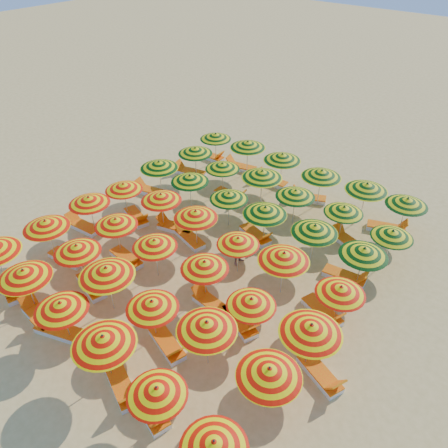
{
  "coord_description": "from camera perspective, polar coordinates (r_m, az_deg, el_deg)",
  "views": [
    {
      "loc": [
        9.21,
        -10.87,
        12.2
      ],
      "look_at": [
        0.0,
        0.5,
        1.6
      ],
      "focal_mm": 35.0,
      "sensor_mm": 36.0,
      "label": 1
    }
  ],
  "objects": [
    {
      "name": "umbrella_10",
      "position": [
        13.75,
        -2.27,
        -13.14
      ],
      "size": [
        2.53,
        2.53,
        2.06
      ],
      "color": "silver",
      "rests_on": "ground"
    },
    {
      "name": "umbrella_24",
      "position": [
        22.26,
        -8.49,
        7.67
      ],
      "size": [
        2.45,
        2.45,
        2.05
      ],
      "color": "silver",
      "rests_on": "ground"
    },
    {
      "name": "lounger_12",
      "position": [
        16.08,
        2.16,
        -12.65
      ],
      "size": [
        1.82,
        1.21,
        0.69
      ],
      "rotation": [
        0.0,
        0.0,
        -0.4
      ],
      "color": "white",
      "rests_on": "ground"
    },
    {
      "name": "umbrella_9",
      "position": [
        14.75,
        -9.38,
        -10.34
      ],
      "size": [
        1.79,
        1.79,
        1.89
      ],
      "color": "silver",
      "rests_on": "ground"
    },
    {
      "name": "lounger_22",
      "position": [
        22.64,
        0.87,
        3.78
      ],
      "size": [
        1.74,
        0.6,
        0.69
      ],
      "rotation": [
        0.0,
        0.0,
        -0.01
      ],
      "color": "white",
      "rests_on": "ground"
    },
    {
      "name": "umbrella_37",
      "position": [
        24.09,
        3.13,
        10.34
      ],
      "size": [
        2.22,
        2.22,
        2.07
      ],
      "color": "silver",
      "rests_on": "ground"
    },
    {
      "name": "umbrella_3",
      "position": [
        13.82,
        -15.49,
        -14.42
      ],
      "size": [
        2.52,
        2.52,
        2.1
      ],
      "color": "silver",
      "rests_on": "ground"
    },
    {
      "name": "umbrella_17",
      "position": [
        13.87,
        11.31,
        -13.27
      ],
      "size": [
        2.38,
        2.38,
        2.11
      ],
      "color": "silver",
      "rests_on": "ground"
    },
    {
      "name": "umbrella_25",
      "position": [
        21.06,
        -4.49,
        5.95
      ],
      "size": [
        2.24,
        2.24,
        1.95
      ],
      "color": "silver",
      "rests_on": "ground"
    },
    {
      "name": "lounger_10",
      "position": [
        19.03,
        -12.58,
        -4.41
      ],
      "size": [
        1.79,
        0.77,
        0.69
      ],
      "rotation": [
        0.0,
        0.0,
        -0.11
      ],
      "color": "white",
      "rests_on": "ground"
    },
    {
      "name": "lounger_11",
      "position": [
        16.66,
        -1.6,
        -10.42
      ],
      "size": [
        1.78,
        0.75,
        0.69
      ],
      "rotation": [
        0.0,
        0.0,
        3.04
      ],
      "color": "white",
      "rests_on": "ground"
    },
    {
      "name": "lounger_16",
      "position": [
        19.75,
        -4.55,
        -1.79
      ],
      "size": [
        1.82,
        1.0,
        0.69
      ],
      "rotation": [
        0.0,
        0.0,
        2.89
      ],
      "color": "white",
      "rests_on": "ground"
    },
    {
      "name": "umbrella_16",
      "position": [
        14.75,
        3.59,
        -10.12
      ],
      "size": [
        2.23,
        2.23,
        1.82
      ],
      "color": "silver",
      "rests_on": "ground"
    },
    {
      "name": "umbrella_5",
      "position": [
        11.88,
        -1.32,
        -26.88
      ],
      "size": [
        1.87,
        1.87,
        1.86
      ],
      "color": "silver",
      "rests_on": "ground"
    },
    {
      "name": "umbrella_34",
      "position": [
        19.63,
        15.4,
        1.82
      ],
      "size": [
        1.98,
        1.98,
        1.83
      ],
      "color": "silver",
      "rests_on": "ground"
    },
    {
      "name": "umbrella_19",
      "position": [
        19.77,
        -8.23,
        3.48
      ],
      "size": [
        2.28,
        2.28,
        1.95
      ],
      "color": "silver",
      "rests_on": "ground"
    },
    {
      "name": "umbrella_40",
      "position": [
        21.12,
        18.16,
        4.62
      ],
      "size": [
        2.62,
        2.62,
        2.1
      ],
      "color": "silver",
      "rests_on": "ground"
    },
    {
      "name": "umbrella_26",
      "position": [
        19.78,
        0.64,
        3.69
      ],
      "size": [
        2.19,
        2.19,
        1.87
      ],
      "color": "silver",
      "rests_on": "ground"
    },
    {
      "name": "lounger_9",
      "position": [
        21.45,
        -17.96,
        -0.25
      ],
      "size": [
        1.78,
        0.76,
        0.69
      ],
      "rotation": [
        0.0,
        0.0,
        3.25
      ],
      "color": "white",
      "rests_on": "ground"
    },
    {
      "name": "lounger_13",
      "position": [
        15.03,
        12.49,
        -18.64
      ],
      "size": [
        1.82,
        1.18,
        0.69
      ],
      "rotation": [
        0.0,
        0.0,
        -0.38
      ],
      "color": "white",
      "rests_on": "ground"
    },
    {
      "name": "umbrella_12",
      "position": [
        20.27,
        -17.24,
        2.98
      ],
      "size": [
        2.43,
        2.43,
        1.94
      ],
      "color": "silver",
      "rests_on": "ground"
    },
    {
      "name": "lounger_4",
      "position": [
        14.23,
        -9.64,
        -22.77
      ],
      "size": [
        1.83,
        1.04,
        0.69
      ],
      "rotation": [
        0.0,
        0.0,
        -0.28
      ],
      "color": "white",
      "rests_on": "ground"
    },
    {
      "name": "umbrella_22",
      "position": [
        16.22,
        7.83,
        -4.23
      ],
      "size": [
        2.17,
        2.17,
        2.08
      ],
      "color": "silver",
      "rests_on": "ground"
    },
    {
      "name": "umbrella_21",
      "position": [
        17.16,
        1.85,
        -2.23
      ],
      "size": [
        1.72,
        1.72,
        1.82
      ],
      "color": "silver",
      "rests_on": "ground"
    },
    {
      "name": "umbrella_2",
      "position": [
        15.45,
        -20.56,
        -10.01
      ],
      "size": [
        1.89,
        1.89,
        1.89
      ],
      "color": "silver",
      "rests_on": "ground"
    },
    {
      "name": "lounger_7",
      "position": [
        18.1,
        -16.92,
        -7.78
      ],
      "size": [
        1.82,
        1.0,
        0.69
      ],
      "rotation": [
        0.0,
        0.0,
        -0.26
      ],
      "color": "white",
      "rests_on": "ground"
    },
    {
      "name": "umbrella_32",
      "position": [
        21.15,
        5.0,
        6.51
      ],
      "size": [
        2.02,
        2.02,
        2.11
      ],
      "color": "silver",
      "rests_on": "ground"
    },
    {
      "name": "umbrella_1",
      "position": [
        16.96,
        -24.69,
        -5.93
      ],
      "size": [
        2.05,
        2.05,
        2.03
      ],
      "color": "silver",
      "rests_on": "ground"
    },
    {
      "name": "umbrella_39",
      "position": [
        21.69,
        12.63,
        6.44
      ],
      "size": [
        2.25,
        2.25,
        2.08
      ],
      "color": "silver",
      "rests_on": "ground"
    },
    {
      "name": "umbrella_38",
      "position": [
        22.93,
        7.63,
        8.65
      ],
      "size": [
        2.04,
        2.04,
        2.06
      ],
      "color": "silver",
      "rests_on": "ground"
    },
    {
      "name": "umbrella_18",
      "position": [
        21.02,
        -13.0,
        4.77
      ],
      "size": [
        2.01,
        2.01,
        1.86
      ],
      "color": "silver",
      "rests_on": "ground"
    },
    {
      "name": "umbrella_20",
      "position": [
        18.38,
        -3.73,
        1.26
      ],
      "size": [
        2.32,
        2.32,
        2.01
      ],
      "color": "silver",
      "rests_on": "ground"
    },
    {
      "name": "umbrella_30",
      "position": [
        23.67,
        -3.78,
        9.55
      ],
      "size": [
        2.04,
        2.04,
        1.95
      ],
      "color": "silver",
      "rests_on": "ground"
    },
    {
      "name": "beachgoer_b",
      "position": [
        18.19,
        2.26,
        -3.43
      ],
      "size": [
        0.54,
        0.68,
        1.35
      ],
      "primitive_type": "imported",
      "rotation": [
        0.0,
        0.0,
        1.53
      ],
      "color": "tan",
      "rests_on": "ground"
    },
    {
      "name": "lounger_28",
      "position": [
        21.67,
        20.52,
        -0.46
      ],
      "size": [
        1.83,
        1.15,
        0.69
      ],
      "rotation": [
        0.0,
        0.0,
        0.36
      ],
      "color": "white",
      "rests_on": "ground"
    },
    {
      "name": "umbrella_35",
      "position": [
        18.79,
        21.15,
        -1.22
      ],
      "size": [
        2.02,
        2.02,
        1.81
      ],
      "color": "silver",
      "rests_on": "ground"
    },
    {
      "name": "lounger_8",
      "position": [
        15.54,
        -7.37,
        -15.31
      ],
      "size": [
        1.83,
        1.06,
        0.69
      ],
      "rotation": [
        0.0,
        0.0,
        -0.3
      ],
      "color": "white",
      "rests_on": "ground"
    },
    {
      "name": "umbrella_28",
      "position": [
        17.87,
        11.78,
        -0.62
      ],
      "size": [
        2.15,
        2.15,
        2.02
      ],
      "color": "silver",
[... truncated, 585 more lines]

